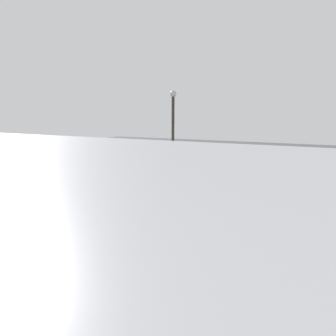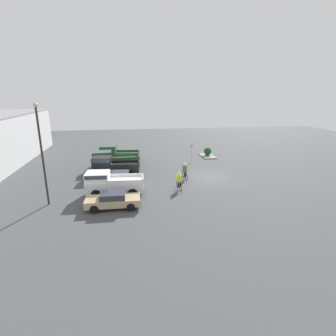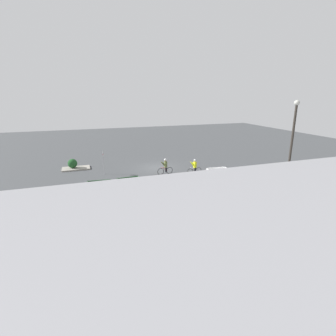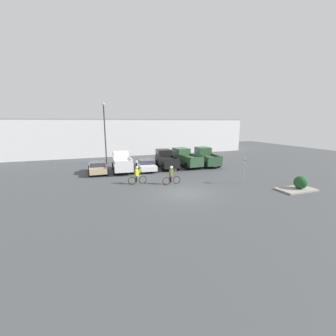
# 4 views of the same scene
# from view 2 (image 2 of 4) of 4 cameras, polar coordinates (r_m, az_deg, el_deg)

# --- Properties ---
(ground_plane) EXTENTS (80.00, 80.00, 0.00)m
(ground_plane) POSITION_cam_2_polar(r_m,az_deg,el_deg) (29.11, 9.02, -1.99)
(ground_plane) COLOR #424447
(sedan_0) EXTENTS (2.01, 4.36, 1.31)m
(sedan_0) POSITION_cam_2_polar(r_m,az_deg,el_deg) (21.64, -11.89, -6.77)
(sedan_0) COLOR tan
(sedan_0) RESTS_ON ground_plane
(pickup_truck_0) EXTENTS (2.50, 5.19, 2.16)m
(pickup_truck_0) POSITION_cam_2_polar(r_m,az_deg,el_deg) (24.13, -12.31, -3.18)
(pickup_truck_0) COLOR white
(pickup_truck_0) RESTS_ON ground_plane
(sedan_1) EXTENTS (2.28, 4.76, 1.30)m
(sedan_1) POSITION_cam_2_polar(r_m,az_deg,el_deg) (26.87, -10.71, -2.12)
(sedan_1) COLOR white
(sedan_1) RESTS_ON ground_plane
(pickup_truck_1) EXTENTS (2.39, 5.12, 2.20)m
(pickup_truck_1) POSITION_cam_2_polar(r_m,az_deg,el_deg) (29.49, -12.07, 0.40)
(pickup_truck_1) COLOR black
(pickup_truck_1) RESTS_ON ground_plane
(pickup_truck_2) EXTENTS (2.39, 5.55, 2.25)m
(pickup_truck_2) POSITION_cam_2_polar(r_m,az_deg,el_deg) (32.13, -12.04, 1.75)
(pickup_truck_2) COLOR #2D5133
(pickup_truck_2) RESTS_ON ground_plane
(pickup_truck_3) EXTENTS (2.54, 5.17, 2.31)m
(pickup_truck_3) POSITION_cam_2_polar(r_m,az_deg,el_deg) (34.90, -11.19, 2.97)
(pickup_truck_3) COLOR #2D5133
(pickup_truck_3) RESTS_ON ground_plane
(cyclist_0) EXTENTS (1.85, 0.50, 1.80)m
(cyclist_0) POSITION_cam_2_polar(r_m,az_deg,el_deg) (28.02, 3.69, -0.58)
(cyclist_0) COLOR black
(cyclist_0) RESTS_ON ground_plane
(cyclist_1) EXTENTS (1.82, 0.50, 1.76)m
(cyclist_1) POSITION_cam_2_polar(r_m,az_deg,el_deg) (25.02, 2.45, -2.77)
(cyclist_1) COLOR black
(cyclist_1) RESTS_ON ground_plane
(fire_lane_sign) EXTENTS (0.10, 0.30, 2.58)m
(fire_lane_sign) POSITION_cam_2_polar(r_m,az_deg,el_deg) (34.42, 5.11, 3.66)
(fire_lane_sign) COLOR #9E9EA3
(fire_lane_sign) RESTS_ON ground_plane
(lamppost) EXTENTS (0.36, 0.36, 8.22)m
(lamppost) POSITION_cam_2_polar(r_m,az_deg,el_deg) (22.83, -25.86, 3.79)
(lamppost) COLOR #2D2823
(lamppost) RESTS_ON ground_plane
(curb_island) EXTENTS (3.17, 1.79, 0.15)m
(curb_island) POSITION_cam_2_polar(r_m,az_deg,el_deg) (38.36, 8.63, 2.59)
(curb_island) COLOR gray
(curb_island) RESTS_ON ground_plane
(shrub) EXTENTS (1.09, 1.09, 1.09)m
(shrub) POSITION_cam_2_polar(r_m,az_deg,el_deg) (38.55, 8.62, 3.60)
(shrub) COLOR #1E4C23
(shrub) RESTS_ON curb_island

